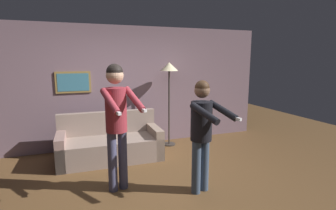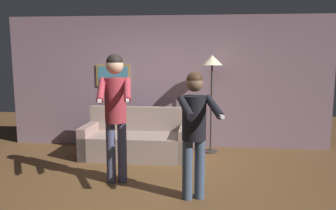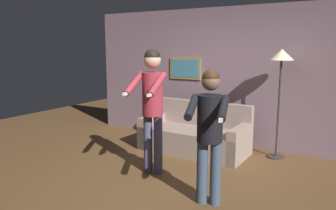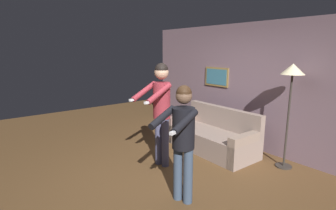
{
  "view_description": "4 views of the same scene",
  "coord_description": "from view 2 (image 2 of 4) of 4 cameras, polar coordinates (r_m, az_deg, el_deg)",
  "views": [
    {
      "loc": [
        -1.11,
        -3.42,
        1.9
      ],
      "look_at": [
        0.17,
        0.08,
        1.24
      ],
      "focal_mm": 28.0,
      "sensor_mm": 36.0,
      "label": 1
    },
    {
      "loc": [
        0.56,
        -4.25,
        1.78
      ],
      "look_at": [
        0.2,
        -0.01,
        1.17
      ],
      "focal_mm": 35.0,
      "sensor_mm": 36.0,
      "label": 2
    },
    {
      "loc": [
        2.02,
        -3.67,
        1.86
      ],
      "look_at": [
        -0.2,
        0.05,
        1.09
      ],
      "focal_mm": 35.0,
      "sensor_mm": 36.0,
      "label": 3
    },
    {
      "loc": [
        3.01,
        -2.45,
        2.06
      ],
      "look_at": [
        -0.23,
        0.09,
        1.18
      ],
      "focal_mm": 28.0,
      "sensor_mm": 36.0,
      "label": 4
    }
  ],
  "objects": [
    {
      "name": "ground_plane",
      "position": [
        4.64,
        -2.52,
        -14.4
      ],
      "size": [
        12.0,
        12.0,
        0.0
      ],
      "primitive_type": "plane",
      "color": "brown"
    },
    {
      "name": "back_wall_assembly",
      "position": [
        6.54,
        -0.15,
        3.98
      ],
      "size": [
        6.4,
        0.09,
        2.6
      ],
      "color": "slate",
      "rests_on": "ground_plane"
    },
    {
      "name": "couch",
      "position": [
        6.01,
        -5.47,
        -6.34
      ],
      "size": [
        1.92,
        0.89,
        0.87
      ],
      "color": "gray",
      "rests_on": "ground_plane"
    },
    {
      "name": "torchiere_lamp",
      "position": [
        6.13,
        7.67,
        6.2
      ],
      "size": [
        0.39,
        0.39,
        1.83
      ],
      "color": "#332D28",
      "rests_on": "ground_plane"
    },
    {
      "name": "person_standing_left",
      "position": [
        4.62,
        -9.14,
        0.04
      ],
      "size": [
        0.53,
        0.76,
        1.84
      ],
      "color": "#434563",
      "rests_on": "ground_plane"
    },
    {
      "name": "person_standing_right",
      "position": [
        4.05,
        4.63,
        -3.38
      ],
      "size": [
        0.55,
        0.67,
        1.62
      ],
      "color": "#37485E",
      "rests_on": "ground_plane"
    }
  ]
}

